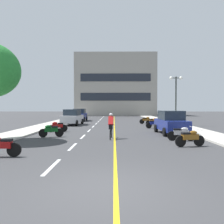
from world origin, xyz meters
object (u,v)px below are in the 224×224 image
object	(u,v)px
parked_car_near	(171,122)
motorcycle_3	(51,130)
motorcycle_0	(1,146)
motorcycle_1	(190,138)
motorcycle_5	(154,124)
cyclist_rider	(111,125)
motorcycle_6	(153,121)
parked_car_far	(80,115)
parked_car_mid	(72,117)
motorcycle_2	(181,133)
motorcycle_4	(57,126)
street_lamp_mid	(176,90)
motorcycle_7	(146,120)

from	to	relation	value
parked_car_near	motorcycle_3	bearing A→B (deg)	-168.26
motorcycle_0	motorcycle_1	bearing A→B (deg)	16.04
motorcycle_0	motorcycle_5	size ratio (longest dim) A/B	1.01
motorcycle_3	cyclist_rider	size ratio (longest dim) A/B	0.94
motorcycle_6	motorcycle_0	bearing A→B (deg)	-120.24
motorcycle_0	motorcycle_6	bearing A→B (deg)	59.76
parked_car_far	motorcycle_5	world-z (taller)	parked_car_far
motorcycle_0	motorcycle_5	xyz separation A→B (m)	(8.77, 12.63, 0.00)
motorcycle_5	motorcycle_6	world-z (taller)	same
parked_car_mid	motorcycle_5	size ratio (longest dim) A/B	2.57
parked_car_mid	motorcycle_6	xyz separation A→B (m)	(9.26, -0.70, -0.44)
parked_car_near	parked_car_far	size ratio (longest dim) A/B	1.01
motorcycle_2	motorcycle_5	xyz separation A→B (m)	(-0.24, 8.09, 0.00)
motorcycle_6	cyclist_rider	xyz separation A→B (m)	(-4.64, -10.37, 0.41)
motorcycle_4	motorcycle_5	world-z (taller)	same
street_lamp_mid	motorcycle_1	size ratio (longest dim) A/B	3.21
motorcycle_1	cyclist_rider	world-z (taller)	cyclist_rider
motorcycle_2	cyclist_rider	size ratio (longest dim) A/B	0.96
motorcycle_4	motorcycle_5	distance (m)	9.32
motorcycle_1	motorcycle_3	bearing A→B (deg)	156.67
parked_car_mid	motorcycle_2	bearing A→B (deg)	-53.10
motorcycle_1	motorcycle_2	size ratio (longest dim) A/B	0.99
parked_car_far	motorcycle_4	world-z (taller)	parked_car_far
motorcycle_7	motorcycle_0	bearing A→B (deg)	-115.67
street_lamp_mid	cyclist_rider	distance (m)	12.93
cyclist_rider	motorcycle_7	bearing A→B (deg)	71.87
street_lamp_mid	motorcycle_7	world-z (taller)	street_lamp_mid
parked_car_far	motorcycle_4	xyz separation A→B (m)	(0.30, -14.48, -0.44)
motorcycle_2	motorcycle_7	size ratio (longest dim) A/B	1.00
motorcycle_0	street_lamp_mid	bearing A→B (deg)	53.35
street_lamp_mid	motorcycle_3	world-z (taller)	street_lamp_mid
parked_car_mid	motorcycle_1	size ratio (longest dim) A/B	2.57
street_lamp_mid	motorcycle_2	xyz separation A→B (m)	(-2.74, -11.25, -3.56)
motorcycle_7	motorcycle_1	bearing A→B (deg)	-89.77
motorcycle_1	parked_car_far	bearing A→B (deg)	113.22
parked_car_far	motorcycle_1	bearing A→B (deg)	-66.78
parked_car_mid	motorcycle_4	xyz separation A→B (m)	(0.03, -7.14, -0.44)
motorcycle_3	motorcycle_7	bearing A→B (deg)	55.30
street_lamp_mid	motorcycle_1	xyz separation A→B (m)	(-2.87, -13.24, -3.56)
motorcycle_6	cyclist_rider	bearing A→B (deg)	-114.10
parked_car_mid	motorcycle_6	world-z (taller)	parked_car_mid
parked_car_mid	motorcycle_1	bearing A→B (deg)	-57.60
motorcycle_7	motorcycle_3	bearing A→B (deg)	-124.70
parked_car_near	motorcycle_6	bearing A→B (deg)	89.95
motorcycle_1	motorcycle_6	distance (m)	13.31
parked_car_far	motorcycle_2	xyz separation A→B (m)	(9.29, -19.36, -0.44)
motorcycle_3	motorcycle_5	bearing A→B (deg)	37.55
motorcycle_6	motorcycle_7	bearing A→B (deg)	99.85
parked_car_mid	motorcycle_7	xyz separation A→B (m)	(8.83, 1.78, -0.44)
motorcycle_4	motorcycle_2	bearing A→B (deg)	-28.49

